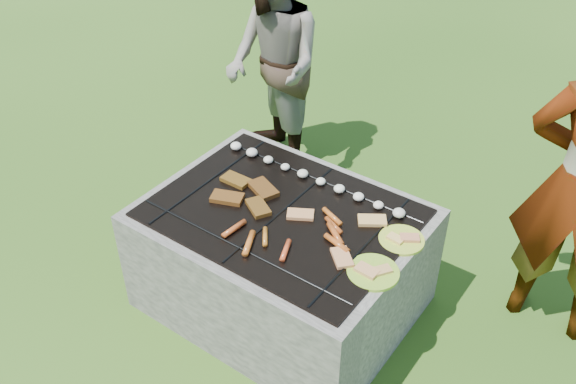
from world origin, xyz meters
name	(u,v)px	position (x,y,z in m)	size (l,w,h in m)	color
lawn	(283,300)	(0.00, 0.00, 0.00)	(60.00, 60.00, 0.00)	#224711
fire_pit	(282,262)	(0.00, 0.00, 0.28)	(1.30, 1.00, 0.62)	#A29C90
mushrooms	(310,177)	(-0.04, 0.30, 0.63)	(1.06, 0.06, 0.04)	#F0DFCC
pork_slabs	(247,193)	(-0.22, 0.01, 0.62)	(0.39, 0.31, 0.02)	#A0671D
sausages	(296,235)	(0.16, -0.11, 0.63)	(0.53, 0.49, 0.03)	orange
bread_on_grate	(340,230)	(0.30, 0.04, 0.62)	(0.47, 0.44, 0.02)	tan
plate_far	(402,240)	(0.56, 0.16, 0.61)	(0.28, 0.28, 0.03)	yellow
plate_near	(373,272)	(0.56, -0.10, 0.61)	(0.23, 0.23, 0.03)	#C5E336
bystander	(273,65)	(-0.83, 1.04, 0.74)	(0.72, 0.56, 1.47)	gray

